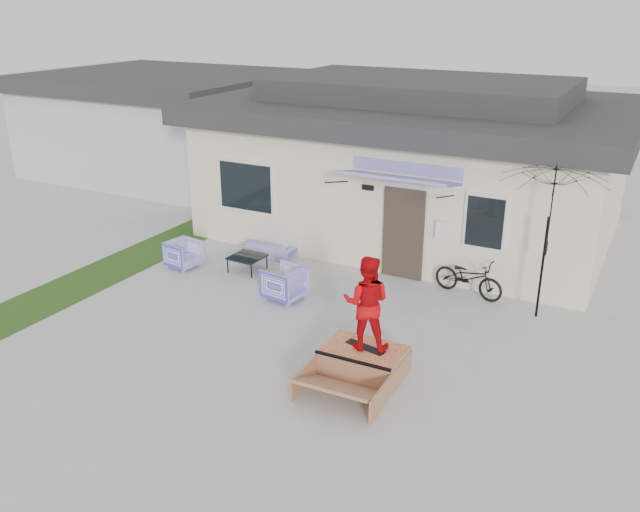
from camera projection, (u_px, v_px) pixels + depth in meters
The scene contains 13 objects.
ground at pixel (259, 352), 12.05m from camera, with size 90.00×90.00×0.00m, color #AFAFAF.
grass_strip at pixel (122, 265), 15.96m from camera, with size 1.40×8.00×0.01m, color #204214.
house at pixel (418, 159), 17.92m from camera, with size 10.80×8.49×4.10m.
neighbor_house at pixel (164, 121), 24.22m from camera, with size 8.60×7.60×3.50m.
loveseat at pixel (269, 247), 16.40m from camera, with size 1.32×0.39×0.52m, color #3532BE.
armchair_left at pixel (184, 253), 15.73m from camera, with size 0.70×0.66×0.72m, color #3532BE.
armchair_right at pixel (284, 281), 14.05m from camera, with size 0.77×0.72×0.80m, color #3532BE.
coffee_table at pixel (247, 263), 15.57m from camera, with size 0.73×0.73×0.36m, color black.
bicycle at pixel (469, 273), 14.17m from camera, with size 0.55×1.57×1.01m, color black.
patio_umbrella at pixel (547, 234), 12.76m from camera, with size 2.54×2.45×2.20m.
skate_ramp at pixel (364, 361), 11.31m from camera, with size 1.35×1.80×0.45m, color #9C6745, non-canonical shape.
skateboard at pixel (365, 347), 11.26m from camera, with size 0.74×0.19×0.05m, color black.
skater at pixel (367, 301), 10.95m from camera, with size 0.80×0.62×1.64m, color red.
Camera 1 is at (5.95, -8.84, 5.98)m, focal length 37.39 mm.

